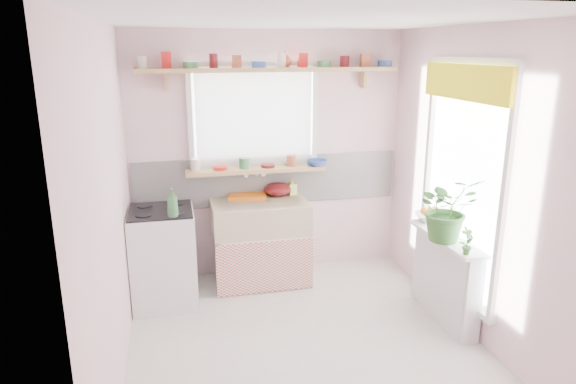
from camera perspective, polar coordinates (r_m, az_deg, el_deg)
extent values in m
plane|color=beige|center=(4.30, 2.18, -16.92)|extent=(3.20, 3.20, 0.00)
plane|color=white|center=(3.63, 2.60, 18.55)|extent=(3.20, 3.20, 0.00)
plane|color=#FFD5D8|center=(5.29, -2.19, 4.03)|extent=(2.80, 0.00, 2.80)
plane|color=#FFD5D8|center=(2.38, 12.75, -11.39)|extent=(2.80, 0.00, 2.80)
plane|color=#FFD5D8|center=(3.68, -19.18, -2.08)|extent=(0.00, 3.20, 3.20)
plane|color=#FFD5D8|center=(4.35, 20.46, 0.47)|extent=(0.00, 3.20, 3.20)
cube|color=white|center=(5.34, -2.13, 1.37)|extent=(2.74, 0.03, 0.50)
cube|color=pink|center=(5.39, -2.11, -0.70)|extent=(2.74, 0.02, 0.12)
cube|color=white|center=(5.20, -3.87, 8.27)|extent=(1.20, 0.01, 1.00)
cube|color=white|center=(5.13, -3.75, 8.18)|extent=(1.15, 0.02, 0.95)
cube|color=white|center=(4.51, 19.04, 1.12)|extent=(0.01, 1.10, 1.90)
cube|color=yellow|center=(4.35, 19.02, 11.46)|extent=(0.03, 1.20, 0.28)
cube|color=white|center=(5.27, -3.08, -7.13)|extent=(0.85, 0.55, 0.55)
cube|color=#CE4E3C|center=(5.02, -2.52, -8.34)|extent=(0.95, 0.02, 0.53)
cube|color=#C2B18E|center=(5.12, -3.15, -2.74)|extent=(0.95, 0.55, 0.30)
cylinder|color=silver|center=(5.25, -3.68, 2.24)|extent=(0.03, 0.22, 0.03)
cube|color=white|center=(4.91, -13.65, -7.12)|extent=(0.58, 0.58, 0.90)
cube|color=black|center=(4.76, -14.00, -2.06)|extent=(0.56, 0.56, 0.02)
cylinder|color=black|center=(4.63, -15.76, -2.50)|extent=(0.14, 0.14, 0.01)
cylinder|color=black|center=(4.62, -12.29, -2.29)|extent=(0.14, 0.14, 0.01)
cylinder|color=black|center=(4.90, -15.63, -1.50)|extent=(0.14, 0.14, 0.01)
cylinder|color=black|center=(4.89, -12.36, -1.30)|extent=(0.14, 0.14, 0.01)
cube|color=white|center=(4.75, 17.10, -9.21)|extent=(0.15, 0.90, 0.75)
cube|color=white|center=(4.59, 17.16, -4.89)|extent=(0.22, 0.95, 0.03)
cube|color=tan|center=(5.18, -3.56, 2.50)|extent=(1.40, 0.22, 0.04)
cube|color=tan|center=(5.06, -2.01, 13.43)|extent=(2.52, 0.24, 0.04)
cylinder|color=silver|center=(4.97, -15.90, 13.75)|extent=(0.11, 0.11, 0.12)
cylinder|color=red|center=(4.97, -13.36, 13.92)|extent=(0.11, 0.11, 0.12)
cylinder|color=#3F7F4C|center=(4.97, -10.80, 13.71)|extent=(0.11, 0.11, 0.06)
cylinder|color=#590F14|center=(4.98, -8.28, 14.17)|extent=(0.11, 0.11, 0.12)
cylinder|color=#A55133|center=(5.01, -5.75, 14.26)|extent=(0.11, 0.11, 0.12)
cylinder|color=#3359A5|center=(5.04, -3.25, 13.98)|extent=(0.11, 0.11, 0.06)
cylinder|color=silver|center=(5.08, -0.80, 14.35)|extent=(0.11, 0.11, 0.12)
cylinder|color=red|center=(5.13, 1.62, 14.36)|extent=(0.11, 0.11, 0.12)
cylinder|color=#3F7F4C|center=(5.19, 3.99, 14.01)|extent=(0.11, 0.11, 0.06)
cylinder|color=#590F14|center=(5.25, 6.30, 14.31)|extent=(0.11, 0.11, 0.12)
cylinder|color=#A55133|center=(5.33, 8.55, 14.25)|extent=(0.11, 0.11, 0.12)
cylinder|color=#3359A5|center=(5.41, 10.72, 13.85)|extent=(0.11, 0.11, 0.06)
cylinder|color=silver|center=(5.10, -10.48, 2.98)|extent=(0.11, 0.11, 0.12)
cylinder|color=red|center=(5.11, -7.70, 3.14)|extent=(0.11, 0.11, 0.12)
cylinder|color=#3F7F4C|center=(5.15, -4.93, 2.97)|extent=(0.11, 0.11, 0.06)
cylinder|color=#590F14|center=(5.18, -2.22, 3.43)|extent=(0.11, 0.11, 0.12)
cylinder|color=#A55133|center=(5.23, 0.45, 3.57)|extent=(0.11, 0.11, 0.12)
cylinder|color=#3359A5|center=(5.30, 3.07, 3.37)|extent=(0.11, 0.11, 0.06)
cube|color=orange|center=(5.25, -4.56, -0.39)|extent=(0.42, 0.34, 0.04)
ellipsoid|color=#5E1013|center=(5.29, -1.14, 0.30)|extent=(0.37, 0.37, 0.13)
imported|color=#316528|center=(4.40, 17.29, -1.76)|extent=(0.52, 0.45, 0.55)
imported|color=silver|center=(4.93, 15.53, -2.74)|extent=(0.35, 0.35, 0.07)
imported|color=#326126|center=(4.20, 19.28, -5.16)|extent=(0.14, 0.12, 0.22)
imported|color=#C4D15D|center=(5.32, 0.43, 0.66)|extent=(0.10, 0.10, 0.18)
imported|color=white|center=(5.29, 0.11, 3.51)|extent=(0.14, 0.14, 0.09)
imported|color=#2D4793|center=(5.24, 3.25, 3.25)|extent=(0.25, 0.25, 0.06)
imported|color=#B65C38|center=(5.15, -0.37, 14.55)|extent=(0.19, 0.19, 0.15)
imported|color=#39733F|center=(4.51, -12.73, -1.15)|extent=(0.10, 0.10, 0.25)
sphere|color=orange|center=(4.91, 15.58, -2.11)|extent=(0.08, 0.08, 0.08)
sphere|color=orange|center=(4.97, 16.02, -1.95)|extent=(0.08, 0.08, 0.08)
sphere|color=orange|center=(4.91, 14.95, -2.08)|extent=(0.08, 0.08, 0.08)
cylinder|color=gold|center=(4.88, 16.07, -2.15)|extent=(0.18, 0.04, 0.10)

